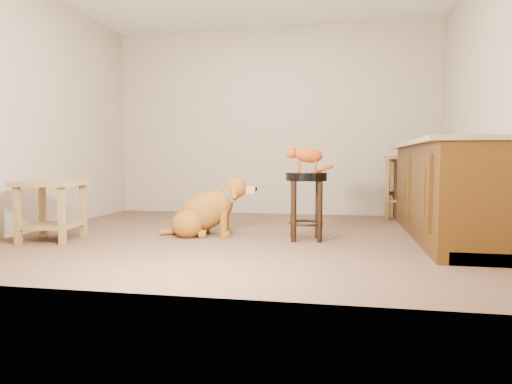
% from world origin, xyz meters
% --- Properties ---
extents(floor, '(4.50, 4.00, 0.01)m').
position_xyz_m(floor, '(0.00, 0.00, 0.00)').
color(floor, brown).
rests_on(floor, ground).
extents(room_shell, '(4.54, 4.04, 2.62)m').
position_xyz_m(room_shell, '(0.00, 0.00, 1.68)').
color(room_shell, '#A59684').
rests_on(room_shell, ground).
extents(cabinet_run, '(0.70, 2.56, 0.94)m').
position_xyz_m(cabinet_run, '(1.94, 0.30, 0.44)').
color(cabinet_run, '#42260B').
rests_on(cabinet_run, ground).
extents(padded_stool, '(0.39, 0.39, 0.64)m').
position_xyz_m(padded_stool, '(0.64, -0.07, 0.46)').
color(padded_stool, black).
rests_on(padded_stool, ground).
extents(wood_stool, '(0.54, 0.54, 0.82)m').
position_xyz_m(wood_stool, '(1.76, 1.70, 0.43)').
color(wood_stool, brown).
rests_on(wood_stool, ground).
extents(side_table, '(0.60, 0.60, 0.56)m').
position_xyz_m(side_table, '(-1.72, -0.54, 0.37)').
color(side_table, olive).
rests_on(side_table, ground).
extents(golden_retriever, '(0.99, 0.53, 0.63)m').
position_xyz_m(golden_retriever, '(-0.38, -0.01, 0.23)').
color(golden_retriever, brown).
rests_on(golden_retriever, ground).
extents(tabby_kitten, '(0.45, 0.22, 0.29)m').
position_xyz_m(tabby_kitten, '(0.63, -0.07, 0.80)').
color(tabby_kitten, '#8B320D').
rests_on(tabby_kitten, padded_stool).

